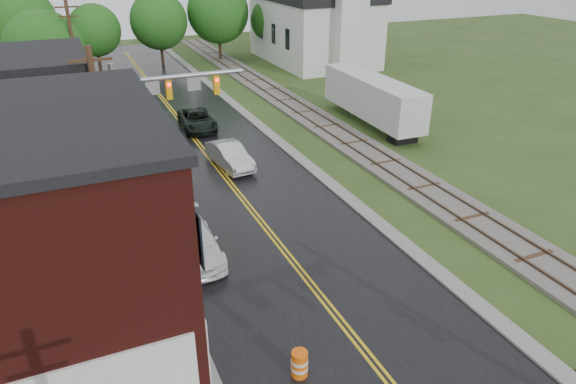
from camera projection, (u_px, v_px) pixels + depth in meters
main_road at (208, 156)px, 34.31m from camera, size 10.00×90.00×0.02m
curb_right at (258, 124)px, 40.38m from camera, size 0.80×70.00×0.12m
sidewalk_left at (123, 205)px, 27.95m from camera, size 2.40×50.00×0.12m
yellow_house at (12, 157)px, 25.64m from camera, size 8.00×7.00×6.40m
darkred_building at (38, 122)px, 33.86m from camera, size 7.00×6.00×4.40m
church at (318, 12)px, 58.55m from camera, size 10.40×18.40×20.00m
railroad at (310, 116)px, 42.00m from camera, size 3.20×80.00×0.30m
traffic_signal_far at (156, 101)px, 28.41m from camera, size 7.34×0.43×7.20m
utility_pole_b at (104, 142)px, 23.20m from camera, size 1.80×0.28×9.00m
utility_pole_c at (75, 55)px, 41.33m from camera, size 1.80×0.28×9.00m
tree_left_e at (47, 52)px, 42.11m from camera, size 6.40×6.40×8.16m
suv_dark at (197, 120)px, 39.05m from camera, size 2.61×5.21×1.41m
sedan_silver at (230, 156)px, 32.37m from camera, size 2.10×4.69×1.49m
pickup_white at (193, 242)px, 23.07m from camera, size 2.06×5.01×1.45m
semi_trailer at (373, 97)px, 39.34m from camera, size 2.86×11.56×3.67m
construction_barrel at (299, 364)px, 16.70m from camera, size 0.71×0.71×0.97m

